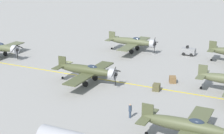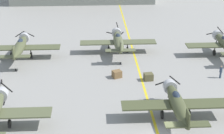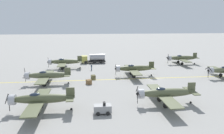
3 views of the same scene
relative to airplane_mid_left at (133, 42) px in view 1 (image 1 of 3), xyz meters
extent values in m
plane|color=gray|center=(16.98, -2.85, -2.01)|extent=(400.00, 400.00, 0.00)
cube|color=yellow|center=(16.98, -2.85, -2.01)|extent=(0.30, 160.00, 0.01)
ellipsoid|color=#565C3D|center=(0.00, -0.41, 0.04)|extent=(1.50, 9.50, 1.42)
cylinder|color=#B7B7BC|center=(0.00, 4.04, 0.04)|extent=(1.58, 0.90, 1.58)
ellipsoid|color=#232D3D|center=(0.00, 0.73, 0.60)|extent=(0.80, 1.70, 0.76)
cube|color=#565C3D|center=(0.00, 0.35, -0.30)|extent=(12.00, 2.10, 0.16)
cube|color=#565C3D|center=(0.00, -4.50, 0.19)|extent=(4.40, 1.10, 0.12)
cube|color=#565C3D|center=(0.00, -4.50, 0.84)|extent=(0.14, 1.30, 1.60)
sphere|color=black|center=(0.00, 4.54, 0.04)|extent=(0.56, 0.56, 0.56)
cube|color=black|center=(0.26, 4.54, -0.80)|extent=(0.65, 0.06, 1.71)
cube|color=black|center=(0.59, 4.54, 0.68)|extent=(1.29, 0.06, 1.38)
cube|color=black|center=(-0.85, 4.54, 0.23)|extent=(1.74, 0.06, 0.52)
cylinder|color=black|center=(-1.50, 0.35, -0.93)|extent=(0.14, 0.14, 1.26)
cylinder|color=black|center=(-1.50, 0.35, -1.56)|extent=(0.22, 0.90, 0.90)
cylinder|color=black|center=(1.50, 0.35, -0.93)|extent=(0.14, 0.14, 1.26)
cylinder|color=black|center=(1.50, 0.35, -1.56)|extent=(0.22, 0.90, 0.90)
cylinder|color=black|center=(0.00, -4.56, -1.83)|extent=(0.12, 0.36, 0.36)
cylinder|color=#B7B7BC|center=(14.75, -16.66, 0.04)|extent=(1.58, 0.90, 1.58)
ellipsoid|color=#232D3D|center=(14.75, -19.97, 0.60)|extent=(0.80, 1.70, 0.76)
sphere|color=black|center=(14.75, -16.16, 0.04)|extent=(0.56, 0.56, 0.56)
cube|color=black|center=(14.77, -16.16, -0.84)|extent=(0.17, 0.06, 1.75)
cube|color=black|center=(15.50, -16.16, 0.49)|extent=(1.57, 0.06, 1.02)
cube|color=black|center=(13.98, -16.16, 0.46)|extent=(1.60, 0.06, 0.97)
cylinder|color=black|center=(13.25, -20.35, -0.93)|extent=(0.14, 0.14, 1.26)
cylinder|color=black|center=(13.25, -20.35, -1.56)|extent=(0.22, 0.90, 0.90)
ellipsoid|color=#484D2E|center=(19.45, 0.52, 0.04)|extent=(1.50, 9.50, 1.42)
cylinder|color=#B7B7BC|center=(19.45, 4.97, 0.04)|extent=(1.58, 0.90, 1.58)
ellipsoid|color=#232D3D|center=(19.45, 1.66, 0.60)|extent=(0.80, 1.70, 0.76)
cube|color=#484D2E|center=(19.45, 1.28, -0.30)|extent=(12.00, 2.10, 0.16)
cube|color=#484D2E|center=(19.45, -3.57, 0.19)|extent=(4.40, 1.10, 0.12)
cube|color=#484D2E|center=(19.45, -3.57, 0.84)|extent=(0.14, 1.30, 1.60)
sphere|color=black|center=(19.45, 5.47, 0.04)|extent=(0.56, 0.56, 0.56)
cube|color=black|center=(18.62, 5.47, 0.33)|extent=(1.70, 0.06, 0.71)
cube|color=black|center=(19.61, 5.47, -0.82)|extent=(0.46, 0.06, 1.75)
cube|color=black|center=(20.11, 5.47, 0.61)|extent=(1.42, 0.06, 1.25)
cylinder|color=black|center=(17.95, 1.28, -0.93)|extent=(0.14, 0.14, 1.26)
cylinder|color=black|center=(17.95, 1.28, -1.56)|extent=(0.22, 0.90, 0.90)
cylinder|color=black|center=(20.95, 1.28, -0.93)|extent=(0.14, 0.14, 1.26)
cylinder|color=black|center=(20.95, 1.28, -1.56)|extent=(0.22, 0.90, 0.90)
cylinder|color=black|center=(19.45, -3.63, -1.83)|extent=(0.12, 0.36, 0.36)
cube|color=#515637|center=(-0.52, 15.18, 0.19)|extent=(4.40, 1.10, 0.12)
cube|color=#515637|center=(-0.52, 15.18, 0.84)|extent=(0.14, 1.30, 1.60)
cylinder|color=black|center=(-0.52, 15.12, -1.83)|extent=(0.12, 0.36, 0.36)
ellipsoid|color=#505537|center=(30.95, 18.72, 0.04)|extent=(1.50, 9.50, 1.42)
ellipsoid|color=#232D3D|center=(30.95, 19.86, 0.60)|extent=(0.80, 1.70, 0.76)
cube|color=#505537|center=(30.95, 19.48, -0.30)|extent=(12.00, 2.10, 0.16)
cube|color=#505537|center=(30.95, 14.63, 0.19)|extent=(4.40, 1.10, 0.12)
cube|color=#505537|center=(30.95, 14.63, 0.84)|extent=(0.14, 1.30, 1.60)
cylinder|color=black|center=(29.45, 19.48, -0.93)|extent=(0.14, 0.14, 1.26)
cylinder|color=black|center=(29.45, 19.48, -1.56)|extent=(0.22, 0.90, 0.90)
cylinder|color=black|center=(30.95, 14.57, -1.83)|extent=(0.12, 0.36, 0.36)
cube|color=#585D3F|center=(14.50, 16.79, 0.19)|extent=(4.40, 1.10, 0.12)
cube|color=#585D3F|center=(14.50, 16.79, 0.84)|extent=(0.14, 1.30, 1.60)
cylinder|color=black|center=(14.50, 16.73, -1.83)|extent=(0.12, 0.36, 0.36)
cube|color=gray|center=(-2.40, 10.41, -1.21)|extent=(1.40, 2.60, 1.10)
cube|color=black|center=(-2.40, 10.15, -0.44)|extent=(0.70, 0.36, 0.44)
cylinder|color=black|center=(-3.09, 11.13, -1.71)|extent=(0.20, 0.60, 0.60)
cylinder|color=black|center=(-1.72, 11.13, -1.71)|extent=(0.20, 0.60, 0.60)
cylinder|color=black|center=(-3.09, 9.70, -1.71)|extent=(0.20, 0.60, 0.60)
cylinder|color=black|center=(-1.72, 9.70, -1.71)|extent=(0.20, 0.60, 0.60)
cylinder|color=#334256|center=(27.75, 11.28, -1.59)|extent=(0.26, 0.26, 0.85)
cylinder|color=#334256|center=(27.75, 11.28, -0.81)|extent=(0.39, 0.39, 0.71)
sphere|color=tan|center=(27.75, 11.28, -0.35)|extent=(0.23, 0.23, 0.23)
cube|color=brown|center=(17.86, 11.13, -1.52)|extent=(1.31, 1.14, 0.98)
cube|color=brown|center=(13.69, 12.23, -1.52)|extent=(1.46, 1.35, 0.98)
camera|label=1|loc=(65.39, 27.05, 17.27)|focal=60.00mm
camera|label=2|loc=(10.47, -34.04, 19.70)|focal=60.00mm
camera|label=3|loc=(-32.78, 12.58, 11.40)|focal=35.00mm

